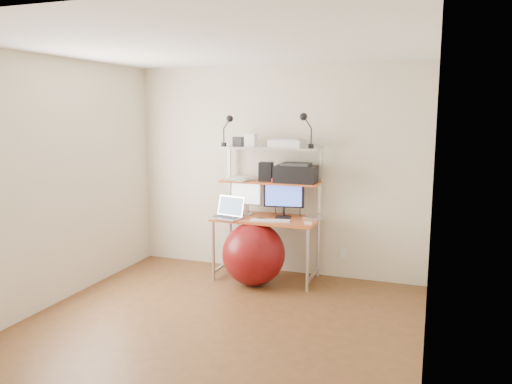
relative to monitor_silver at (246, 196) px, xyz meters
The scene contains 20 objects.
room 1.60m from the monitor_silver, 79.30° to the right, with size 3.60×3.60×3.60m.
computer_desk 0.30m from the monitor_silver, ahead, with size 1.20×0.60×1.57m.
wall_outlet 1.34m from the monitor_silver, 11.56° to the left, with size 0.08×0.01×0.12m, color silver.
monitor_silver is the anchor object (origin of this frame).
monitor_black 0.48m from the monitor_silver, ahead, with size 0.47×0.15×0.47m.
laptop 0.34m from the monitor_silver, 113.49° to the right, with size 0.41×0.36×0.31m.
keyboard 0.53m from the monitor_silver, 35.23° to the right, with size 0.45×0.13×0.01m, color silver.
mouse 0.90m from the monitor_silver, 18.29° to the right, with size 0.08×0.05×0.02m, color silver.
mac_mini 0.86m from the monitor_silver, ahead, with size 0.19×0.19×0.04m, color #B9B9BE.
phone 0.43m from the monitor_silver, 43.23° to the right, with size 0.08×0.14×0.01m, color black.
printer 0.68m from the monitor_silver, ahead, with size 0.48×0.33×0.22m.
nas_cube 0.39m from the monitor_silver, ahead, with size 0.15×0.15×0.22m, color black.
red_box 0.49m from the monitor_silver, ahead, with size 0.17×0.12×0.05m, color red.
scanner 0.80m from the monitor_silver, ahead, with size 0.39×0.26×0.10m.
box_white 0.66m from the monitor_silver, ahead, with size 0.13×0.11×0.15m, color silver.
box_grey 0.65m from the monitor_silver, 165.51° to the left, with size 0.11×0.11×0.11m, color #313033.
clip_lamp_left 0.87m from the monitor_silver, 154.41° to the right, with size 0.14×0.08×0.36m.
clip_lamp_right 1.13m from the monitor_silver, ahead, with size 0.16×0.09×0.39m.
exercise_ball 0.73m from the monitor_silver, 56.92° to the right, with size 0.72×0.72×0.72m, color maroon.
paper_stack 0.22m from the monitor_silver, 169.33° to the left, with size 0.41×0.40×0.03m.
Camera 1 is at (1.80, -3.93, 1.96)m, focal length 35.00 mm.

